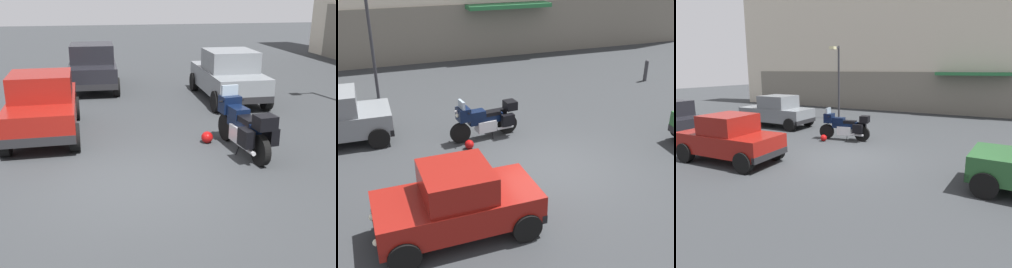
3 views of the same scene
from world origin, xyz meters
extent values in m
plane|color=#2D3033|center=(0.00, 0.00, 0.00)|extent=(80.00, 80.00, 0.00)
cube|color=#6D675C|center=(0.00, 12.26, 1.40)|extent=(28.70, 0.12, 2.80)
cube|color=#236638|center=(3.07, 11.83, 2.70)|extent=(4.40, 1.10, 0.20)
cylinder|color=black|center=(-1.98, 2.46, 0.32)|extent=(0.65, 0.21, 0.64)
cylinder|color=black|center=(-0.37, 2.65, 0.32)|extent=(0.65, 0.21, 0.64)
cylinder|color=#B7B7BC|center=(-1.96, 2.46, 0.75)|extent=(0.33, 0.11, 0.68)
cube|color=#B7B7BC|center=(-1.14, 2.56, 0.42)|extent=(0.64, 0.47, 0.36)
cube|color=black|center=(-1.14, 2.56, 0.66)|extent=(1.13, 0.41, 0.28)
cube|color=black|center=(-1.44, 2.52, 0.84)|extent=(0.56, 0.40, 0.24)
cube|color=black|center=(-0.94, 2.58, 0.80)|extent=(0.59, 0.36, 0.12)
cube|color=black|center=(-1.86, 2.47, 0.92)|extent=(0.41, 0.48, 0.40)
cube|color=#8C9EAD|center=(-1.90, 2.47, 1.22)|extent=(0.13, 0.41, 0.28)
sphere|color=#EAEACC|center=(-2.04, 2.45, 0.92)|extent=(0.14, 0.14, 0.14)
cylinder|color=black|center=(-1.79, 2.48, 1.02)|extent=(0.11, 0.62, 0.04)
cylinder|color=#B7B7BC|center=(-0.52, 2.43, 0.30)|extent=(0.56, 0.15, 0.09)
cube|color=black|center=(-0.46, 2.36, 0.58)|extent=(0.42, 0.25, 0.36)
cube|color=black|center=(-0.53, 2.91, 0.58)|extent=(0.42, 0.25, 0.36)
cube|color=black|center=(-0.28, 2.66, 0.95)|extent=(0.40, 0.44, 0.28)
cylinder|color=black|center=(-0.97, 2.40, 0.15)|extent=(0.04, 0.13, 0.29)
sphere|color=#990C0C|center=(-1.85, 1.95, 0.14)|extent=(0.28, 0.28, 0.28)
cube|color=maroon|center=(-3.14, -1.86, 0.64)|extent=(3.43, 1.62, 0.64)
cube|color=maroon|center=(-3.14, -1.86, 1.26)|extent=(1.42, 1.46, 0.60)
cube|color=#8C9EAD|center=(-3.79, -1.87, 1.26)|extent=(0.08, 1.33, 0.51)
cube|color=#8C9EAD|center=(-2.49, -1.85, 1.26)|extent=(0.08, 1.33, 0.48)
cube|color=black|center=(-4.79, -1.89, 0.42)|extent=(0.15, 1.56, 0.20)
cube|color=black|center=(-1.49, -1.83, 0.42)|extent=(0.15, 1.56, 0.20)
cylinder|color=black|center=(-4.38, -2.62, 0.32)|extent=(0.64, 0.23, 0.64)
cylinder|color=black|center=(-4.40, -1.14, 0.32)|extent=(0.64, 0.23, 0.64)
cylinder|color=black|center=(-1.88, -2.58, 0.32)|extent=(0.64, 0.23, 0.64)
cylinder|color=black|center=(-1.90, -1.10, 0.32)|extent=(0.64, 0.23, 0.64)
sphere|color=silver|center=(-4.83, -2.32, 0.54)|extent=(0.14, 0.14, 0.14)
sphere|color=silver|center=(-4.85, -1.46, 0.54)|extent=(0.14, 0.14, 0.14)
cube|color=#8C9EAD|center=(-4.90, 3.74, 1.32)|extent=(0.09, 1.39, 0.51)
cube|color=black|center=(-3.95, 3.73, 0.42)|extent=(0.15, 1.64, 0.20)
cylinder|color=black|center=(-4.37, 2.95, 0.32)|extent=(0.64, 0.23, 0.64)
cylinder|color=black|center=(-4.34, 4.51, 0.32)|extent=(0.64, 0.23, 0.64)
cylinder|color=#2D2D33|center=(-4.04, 7.49, 2.16)|extent=(0.12, 0.12, 4.32)
cylinder|color=#333338|center=(7.37, 5.84, 0.44)|extent=(0.16, 0.16, 0.87)
sphere|color=#333338|center=(7.37, 5.84, 0.87)|extent=(0.16, 0.16, 0.16)
camera|label=1|loc=(6.97, -0.67, 3.37)|focal=43.97mm
camera|label=2|loc=(-4.72, -9.13, 5.69)|focal=45.14mm
camera|label=3|loc=(4.52, -8.71, 2.99)|focal=32.14mm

